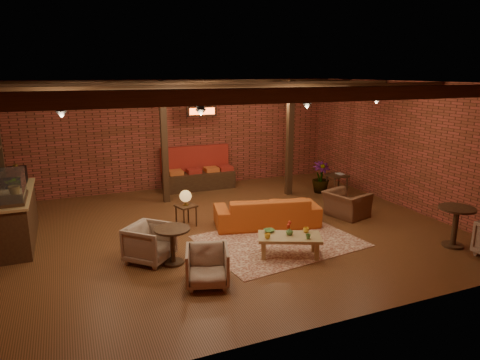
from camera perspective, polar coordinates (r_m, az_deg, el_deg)
name	(u,v)px	position (r m, az deg, el deg)	size (l,w,h in m)	color
floor	(220,230)	(9.54, -2.68, -6.74)	(10.00, 10.00, 0.00)	#3E280F
ceiling	(218,83)	(8.92, -2.92, 12.85)	(10.00, 8.00, 0.02)	black
wall_back	(174,135)	(12.88, -8.81, 5.98)	(10.00, 0.02, 3.20)	brown
wall_front	(324,217)	(5.61, 11.10, -4.88)	(10.00, 0.02, 3.20)	brown
wall_right	(403,145)	(11.72, 20.97, 4.39)	(0.02, 8.00, 3.20)	brown
ceiling_beams	(218,89)	(8.92, -2.91, 12.08)	(9.80, 6.40, 0.22)	black
ceiling_pipe	(196,96)	(10.45, -5.88, 11.07)	(0.12, 0.12, 9.60)	black
post_left	(164,143)	(11.40, -10.07, 4.86)	(0.16, 0.16, 3.20)	black
post_right	(290,139)	(12.03, 6.65, 5.47)	(0.16, 0.16, 3.20)	black
service_counter	(13,205)	(9.82, -28.06, -2.91)	(0.80, 2.50, 1.60)	black
plant_counter	(16,182)	(9.90, -27.67, -0.22)	(0.35, 0.39, 0.30)	#337F33
banquette	(199,172)	(12.81, -5.54, 1.02)	(2.10, 0.70, 1.00)	maroon
service_sign	(202,111)	(12.09, -5.12, 9.13)	(0.86, 0.06, 0.30)	#FD5219
ceiling_spotlights	(218,100)	(8.93, -2.89, 10.67)	(6.40, 4.40, 0.28)	black
rug	(279,241)	(8.99, 5.25, -8.10)	(3.08, 2.35, 0.01)	maroon
sofa	(267,211)	(9.74, 3.59, -4.17)	(2.34, 0.91, 0.68)	#B04A18
coffee_table	(289,238)	(8.22, 6.53, -7.66)	(1.32, 1.02, 0.66)	#A7864D
side_table_lamp	(186,199)	(9.67, -7.26, -2.52)	(0.51, 0.51, 0.85)	black
round_table_left	(172,240)	(7.91, -9.00, -7.87)	(0.65, 0.65, 0.68)	black
armchair_a	(150,241)	(8.11, -11.93, -8.00)	(0.75, 0.70, 0.77)	#C5B098
armchair_b	(207,264)	(7.14, -4.38, -11.15)	(0.69, 0.65, 0.71)	#C5B098
armchair_right	(346,200)	(10.63, 14.02, -2.61)	(0.94, 0.61, 0.82)	brown
side_table_book	(337,176)	(12.48, 12.82, 0.51)	(0.52, 0.52, 0.60)	black
round_table_right	(456,220)	(9.54, 26.83, -4.84)	(0.70, 0.70, 0.82)	black
plant_tall	(322,146)	(12.40, 10.91, 4.42)	(1.52, 1.52, 2.71)	#4C7F4C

